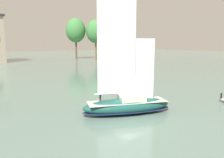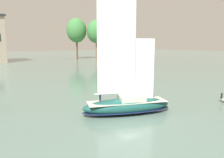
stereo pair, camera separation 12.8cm
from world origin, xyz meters
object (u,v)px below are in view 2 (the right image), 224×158
sailboat_main (127,104)px  channel_buoy (126,79)px  tree_shore_right (96,32)px  tree_shore_left (77,30)px  sailboat_moored_far_slip (127,62)px

sailboat_main → channel_buoy: 19.39m
tree_shore_right → sailboat_main: tree_shore_right is taller
sailboat_main → tree_shore_right: bearing=60.0°
tree_shore_left → channel_buoy: 72.50m
tree_shore_left → sailboat_moored_far_slip: (3.00, -35.70, -13.51)m
sailboat_main → channel_buoy: (12.33, 14.96, -0.34)m
tree_shore_left → sailboat_main: (-35.96, -82.17, -13.10)m
sailboat_main → channel_buoy: size_ratio=7.25×
tree_shore_right → sailboat_main: 88.96m
tree_shore_left → channel_buoy: (-23.63, -67.21, -13.45)m
sailboat_moored_far_slip → channel_buoy: sailboat_moored_far_slip is taller
tree_shore_left → sailboat_main: size_ratio=1.40×
tree_shore_right → tree_shore_left: bearing=143.9°
tree_shore_right → sailboat_moored_far_slip: size_ratio=1.82×
tree_shore_left → channel_buoy: size_ratio=10.16×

